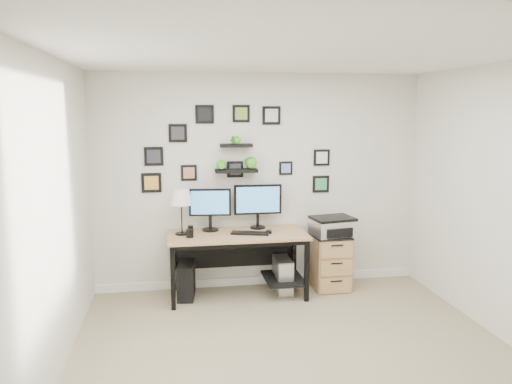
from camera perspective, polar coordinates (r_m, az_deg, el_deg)
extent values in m
plane|color=tan|center=(4.60, 4.99, -18.66)|extent=(4.00, 4.00, 0.00)
plane|color=silver|center=(4.09, 5.52, 15.49)|extent=(4.00, 4.00, 0.00)
plane|color=silver|center=(6.08, 0.44, 1.20)|extent=(4.00, 0.00, 4.00)
plane|color=silver|center=(2.36, 18.01, -12.44)|extent=(4.00, 0.00, 4.00)
plane|color=silver|center=(4.13, -22.70, -3.38)|extent=(0.00, 4.00, 4.00)
cube|color=white|center=(6.37, 0.45, -10.03)|extent=(4.00, 0.03, 0.10)
cube|color=tan|center=(5.78, -2.12, -4.93)|extent=(1.60, 0.70, 0.03)
cube|color=black|center=(5.79, -2.12, -5.32)|extent=(1.54, 0.64, 0.05)
cube|color=black|center=(6.17, -2.51, -6.66)|extent=(1.44, 0.02, 0.41)
cube|color=black|center=(6.04, 3.17, -9.83)|extent=(0.45, 0.63, 0.03)
cube|color=black|center=(5.56, -9.49, -9.69)|extent=(0.05, 0.05, 0.72)
cube|color=black|center=(6.13, -9.51, -7.88)|extent=(0.05, 0.05, 0.72)
cube|color=black|center=(5.75, 5.82, -8.96)|extent=(0.05, 0.05, 0.72)
cube|color=black|center=(6.30, 4.37, -7.29)|extent=(0.05, 0.05, 0.72)
cylinder|color=black|center=(5.95, -5.23, -4.32)|extent=(0.21, 0.21, 0.02)
cylinder|color=black|center=(5.93, -5.24, -3.51)|extent=(0.04, 0.04, 0.17)
cube|color=black|center=(5.87, -5.28, -1.18)|extent=(0.49, 0.08, 0.32)
cube|color=#3F8CCC|center=(5.85, -5.29, -1.22)|extent=(0.44, 0.05, 0.28)
cylinder|color=black|center=(6.04, 0.20, -4.06)|extent=(0.19, 0.19, 0.02)
cylinder|color=black|center=(6.03, 0.20, -3.30)|extent=(0.04, 0.04, 0.16)
cube|color=black|center=(5.97, 0.21, -0.86)|extent=(0.58, 0.04, 0.36)
cube|color=#3F8CCC|center=(5.95, 0.24, -0.89)|extent=(0.52, 0.01, 0.31)
cube|color=black|center=(5.76, -0.68, -4.73)|extent=(0.46, 0.26, 0.02)
cube|color=black|center=(5.81, 1.47, -4.57)|extent=(0.08, 0.10, 0.03)
cylinder|color=black|center=(5.82, -8.44, -4.72)|extent=(0.16, 0.16, 0.01)
cylinder|color=black|center=(5.76, -8.50, -2.40)|extent=(0.01, 0.01, 0.48)
cone|color=white|center=(5.73, -8.55, -0.55)|extent=(0.26, 0.26, 0.18)
cylinder|color=black|center=(5.65, -7.57, -4.72)|extent=(0.08, 0.08, 0.09)
cylinder|color=black|center=(5.87, -7.49, -4.23)|extent=(0.06, 0.06, 0.08)
cube|color=black|center=(5.94, -7.97, -9.98)|extent=(0.23, 0.43, 0.41)
cube|color=gray|center=(6.07, 3.07, -9.45)|extent=(0.19, 0.42, 0.41)
cube|color=silver|center=(5.88, 3.49, -10.08)|extent=(0.17, 0.01, 0.39)
cube|color=tan|center=(6.24, 8.40, -7.88)|extent=(0.42, 0.50, 0.65)
cube|color=black|center=(6.15, 8.47, -4.90)|extent=(0.43, 0.51, 0.02)
cube|color=tan|center=(6.07, 9.11, -10.53)|extent=(0.39, 0.02, 0.18)
cylinder|color=black|center=(6.04, 9.17, -10.04)|extent=(0.14, 0.02, 0.02)
cube|color=tan|center=(6.00, 9.16, -8.59)|extent=(0.39, 0.02, 0.18)
cylinder|color=black|center=(5.97, 9.22, -8.07)|extent=(0.14, 0.02, 0.02)
cube|color=tan|center=(5.94, 9.22, -6.60)|extent=(0.39, 0.02, 0.18)
cylinder|color=black|center=(5.91, 9.28, -6.07)|extent=(0.14, 0.02, 0.02)
cube|color=silver|center=(6.09, 8.73, -4.01)|extent=(0.54, 0.44, 0.19)
cube|color=black|center=(6.07, 8.76, -3.00)|extent=(0.54, 0.44, 0.03)
cube|color=black|center=(5.93, 9.60, -4.67)|extent=(0.33, 0.07, 0.11)
cube|color=black|center=(5.93, -2.26, 2.45)|extent=(0.50, 0.18, 0.04)
cube|color=black|center=(5.89, -2.27, 5.34)|extent=(0.38, 0.15, 0.04)
imported|color=green|center=(5.90, -3.91, 3.91)|extent=(0.15, 0.12, 0.27)
imported|color=green|center=(5.94, -0.64, 3.97)|extent=(0.15, 0.15, 0.27)
imported|color=green|center=(5.88, -2.28, 6.77)|extent=(0.13, 0.09, 0.25)
cube|color=black|center=(6.22, 7.51, 3.93)|extent=(0.20, 0.02, 0.20)
cube|color=silver|center=(6.21, 7.54, 3.92)|extent=(0.14, 0.00, 0.14)
cube|color=black|center=(5.98, -1.71, 8.94)|extent=(0.20, 0.02, 0.20)
cube|color=olive|center=(5.96, -1.69, 8.94)|extent=(0.14, 0.00, 0.14)
cube|color=black|center=(5.93, -5.89, 8.82)|extent=(0.22, 0.02, 0.22)
cube|color=black|center=(5.92, -5.89, 8.82)|extent=(0.15, 0.00, 0.15)
cube|color=black|center=(6.04, 1.78, 8.74)|extent=(0.22, 0.02, 0.22)
cube|color=silver|center=(6.03, 1.80, 8.74)|extent=(0.15, 0.00, 0.15)
cube|color=black|center=(6.11, 3.42, 2.74)|extent=(0.16, 0.02, 0.16)
cube|color=#7080C5|center=(6.10, 3.44, 2.73)|extent=(0.11, 0.00, 0.11)
cube|color=black|center=(5.98, -11.86, 1.04)|extent=(0.23, 0.02, 0.23)
cube|color=gold|center=(5.97, -11.86, 1.02)|extent=(0.16, 0.00, 0.16)
cube|color=black|center=(6.26, 7.42, 0.91)|extent=(0.21, 0.02, 0.21)
cube|color=#37975F|center=(6.25, 7.45, 0.89)|extent=(0.15, 0.00, 0.15)
cube|color=black|center=(6.01, -2.41, 2.61)|extent=(0.19, 0.02, 0.19)
cube|color=#3B3B43|center=(6.00, -2.40, 2.60)|extent=(0.14, 0.00, 0.14)
cube|color=black|center=(5.93, -8.93, 6.67)|extent=(0.21, 0.02, 0.21)
cube|color=#2F2F34|center=(5.91, -8.92, 6.66)|extent=(0.15, 0.00, 0.15)
cube|color=black|center=(5.95, -11.60, 4.01)|extent=(0.22, 0.02, 0.22)
cube|color=#2B2B33|center=(5.94, -11.61, 4.00)|extent=(0.15, 0.00, 0.15)
cube|color=black|center=(5.97, -7.67, 2.19)|extent=(0.19, 0.02, 0.19)
cube|color=#B07251|center=(5.96, -7.67, 2.17)|extent=(0.13, 0.00, 0.13)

